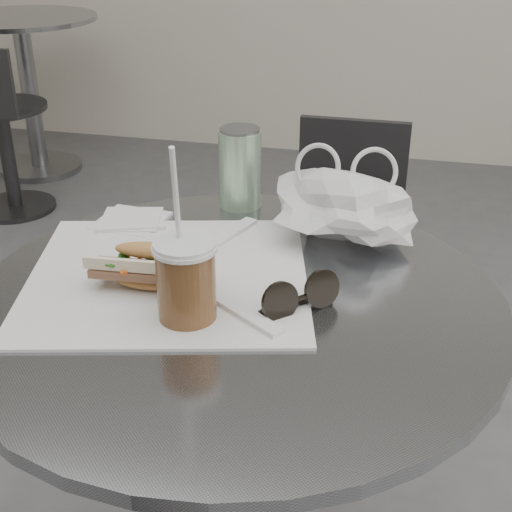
% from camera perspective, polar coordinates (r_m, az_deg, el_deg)
% --- Properties ---
extents(cafe_table, '(0.76, 0.76, 0.74)m').
position_cam_1_polar(cafe_table, '(1.17, -1.54, -14.97)').
color(cafe_table, slate).
rests_on(cafe_table, ground).
extents(bg_table, '(0.70, 0.70, 0.74)m').
position_cam_1_polar(bg_table, '(3.63, -17.80, 13.50)').
color(bg_table, slate).
rests_on(bg_table, ground).
extents(chair_far, '(0.37, 0.38, 0.71)m').
position_cam_1_polar(chair_far, '(1.96, 6.78, -1.35)').
color(chair_far, '#2B2B2D').
rests_on(chair_far, ground).
extents(bg_chair, '(0.38, 0.41, 0.73)m').
position_cam_1_polar(bg_chair, '(3.17, -19.74, 8.71)').
color(bg_chair, '#2B2B2D').
rests_on(bg_chair, ground).
extents(sandwich_paper, '(0.49, 0.47, 0.00)m').
position_cam_1_polar(sandwich_paper, '(1.06, -7.04, -1.58)').
color(sandwich_paper, white).
rests_on(sandwich_paper, cafe_table).
extents(banh_mi, '(0.21, 0.09, 0.07)m').
position_cam_1_polar(banh_mi, '(1.01, -8.49, -0.91)').
color(banh_mi, '#D0894F').
rests_on(banh_mi, sandwich_paper).
extents(iced_coffee, '(0.08, 0.08, 0.24)m').
position_cam_1_polar(iced_coffee, '(0.93, -5.62, -1.93)').
color(iced_coffee, brown).
rests_on(iced_coffee, cafe_table).
extents(sunglasses, '(0.10, 0.10, 0.05)m').
position_cam_1_polar(sunglasses, '(0.96, 3.55, -3.32)').
color(sunglasses, black).
rests_on(sunglasses, cafe_table).
extents(plastic_bag, '(0.23, 0.19, 0.11)m').
position_cam_1_polar(plastic_bag, '(1.15, 6.90, 3.80)').
color(plastic_bag, silver).
rests_on(plastic_bag, cafe_table).
extents(napkin_stack, '(0.12, 0.12, 0.01)m').
position_cam_1_polar(napkin_stack, '(1.24, -9.97, 2.80)').
color(napkin_stack, white).
rests_on(napkin_stack, cafe_table).
extents(drink_can, '(0.08, 0.08, 0.14)m').
position_cam_1_polar(drink_can, '(1.27, -1.28, 7.07)').
color(drink_can, '#5EA264').
rests_on(drink_can, cafe_table).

